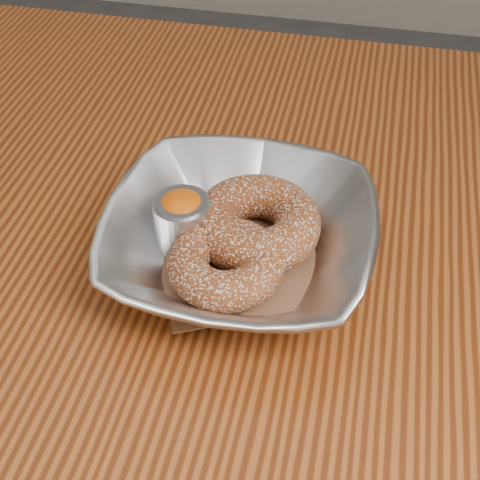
% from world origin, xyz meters
% --- Properties ---
extents(table, '(1.20, 0.80, 0.75)m').
position_xyz_m(table, '(0.00, 0.00, 0.65)').
color(table, brown).
rests_on(table, ground_plane).
extents(serving_bowl, '(0.24, 0.24, 0.06)m').
position_xyz_m(serving_bowl, '(0.10, -0.05, 0.78)').
color(serving_bowl, '#B9BCC1').
rests_on(serving_bowl, table).
extents(parchment, '(0.19, 0.19, 0.00)m').
position_xyz_m(parchment, '(0.10, -0.05, 0.76)').
color(parchment, brown).
rests_on(parchment, table).
extents(donut_back, '(0.12, 0.12, 0.04)m').
position_xyz_m(donut_back, '(0.11, -0.02, 0.78)').
color(donut_back, brown).
rests_on(donut_back, parchment).
extents(donut_front, '(0.11, 0.11, 0.04)m').
position_xyz_m(donut_front, '(0.09, -0.08, 0.78)').
color(donut_front, brown).
rests_on(donut_front, parchment).
extents(ramekin, '(0.05, 0.05, 0.06)m').
position_xyz_m(ramekin, '(0.05, -0.04, 0.79)').
color(ramekin, '#B9BCC1').
rests_on(ramekin, table).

